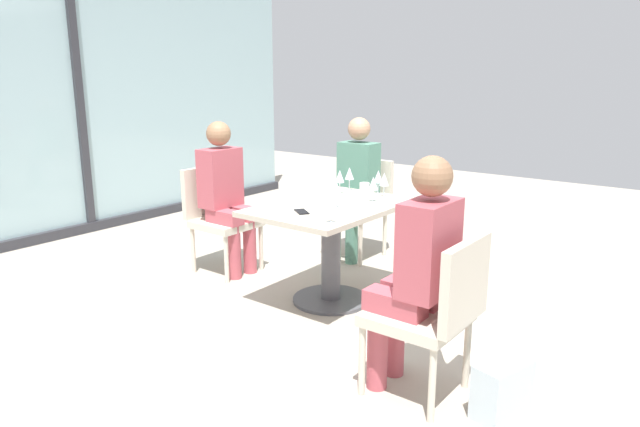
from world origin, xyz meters
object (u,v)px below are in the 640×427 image
object	(u,v)px
wine_glass_0	(384,180)
wine_glass_5	(336,189)
person_front_left	(417,265)
wine_glass_1	(373,184)
handbag_0	(502,389)
dining_table_main	(331,232)
chair_far_right	(361,202)
person_near_window	(226,190)
cell_phone_on_table	(302,212)
person_far_right	(354,181)
wine_glass_2	(378,177)
coffee_cup	(364,189)
chair_near_window	(218,212)
chair_front_left	(435,308)
wine_glass_3	(331,202)
wine_glass_4	(340,177)
wine_glass_6	(349,174)

from	to	relation	value
wine_glass_0	wine_glass_5	bearing A→B (deg)	171.37
person_front_left	wine_glass_5	bearing A→B (deg)	56.14
wine_glass_1	handbag_0	bearing A→B (deg)	-124.25
dining_table_main	chair_far_right	distance (m)	1.18
person_near_window	wine_glass_0	distance (m)	1.33
chair_far_right	cell_phone_on_table	size ratio (longest dim) A/B	6.04
person_far_right	dining_table_main	bearing A→B (deg)	-154.50
person_near_window	wine_glass_1	xyz separation A→B (m)	(0.25, -1.26, 0.16)
wine_glass_2	coffee_cup	xyz separation A→B (m)	(-0.07, 0.08, -0.09)
wine_glass_2	cell_phone_on_table	bearing A→B (deg)	173.94
wine_glass_1	wine_glass_5	xyz separation A→B (m)	(-0.32, 0.10, 0.00)
chair_near_window	person_near_window	distance (m)	0.23
wine_glass_1	cell_phone_on_table	bearing A→B (deg)	159.59
chair_front_left	person_near_window	bearing A→B (deg)	72.27
person_near_window	handbag_0	xyz separation A→B (m)	(-0.66, -2.61, -0.56)
chair_far_right	wine_glass_1	size ratio (longest dim) A/B	4.70
dining_table_main	handbag_0	world-z (taller)	dining_table_main
dining_table_main	wine_glass_0	distance (m)	0.58
handbag_0	wine_glass_2	bearing A→B (deg)	66.23
wine_glass_0	wine_glass_5	world-z (taller)	same
person_front_left	wine_glass_5	world-z (taller)	person_front_left
wine_glass_3	wine_glass_4	xyz separation A→B (m)	(0.76, 0.48, 0.00)
wine_glass_4	wine_glass_3	bearing A→B (deg)	-147.69
dining_table_main	person_far_right	size ratio (longest dim) A/B	0.92
chair_front_left	wine_glass_0	size ratio (longest dim) A/B	4.70
wine_glass_1	wine_glass_0	bearing A→B (deg)	6.94
dining_table_main	cell_phone_on_table	distance (m)	0.37
person_far_right	wine_glass_1	distance (m)	0.99
person_near_window	person_far_right	world-z (taller)	same
wine_glass_1	chair_near_window	bearing A→B (deg)	100.51
chair_near_window	wine_glass_0	size ratio (longest dim) A/B	4.70
person_front_left	wine_glass_6	size ratio (longest dim) A/B	6.81
wine_glass_1	wine_glass_2	xyz separation A→B (m)	(0.26, 0.12, 0.00)
wine_glass_5	chair_far_right	bearing A→B (deg)	25.82
wine_glass_5	coffee_cup	world-z (taller)	wine_glass_5
chair_far_right	wine_glass_6	distance (m)	0.75
wine_glass_2	wine_glass_3	world-z (taller)	same
chair_front_left	chair_far_right	bearing A→B (deg)	42.39
handbag_0	wine_glass_3	bearing A→B (deg)	93.65
dining_table_main	chair_far_right	bearing A→B (deg)	23.22
person_front_left	person_far_right	distance (m)	2.30
wine_glass_3	coffee_cup	size ratio (longest dim) A/B	2.06
wine_glass_1	chair_front_left	bearing A→B (deg)	-134.43
wine_glass_2	wine_glass_5	xyz separation A→B (m)	(-0.58, -0.02, 0.00)
person_far_right	wine_glass_6	size ratio (longest dim) A/B	6.81
person_far_right	cell_phone_on_table	size ratio (longest dim) A/B	8.75
wine_glass_2	wine_glass_4	xyz separation A→B (m)	(-0.17, 0.24, 0.00)
dining_table_main	cell_phone_on_table	size ratio (longest dim) A/B	8.05
wine_glass_6	wine_glass_5	bearing A→B (deg)	-153.48
dining_table_main	wine_glass_4	world-z (taller)	wine_glass_4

